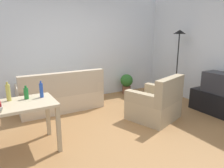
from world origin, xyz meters
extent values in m
cube|color=#9E7042|center=(0.00, 0.00, -0.01)|extent=(5.20, 4.40, 0.02)
cube|color=silver|center=(0.00, 2.20, 1.35)|extent=(5.20, 0.10, 2.70)
cube|color=silver|center=(2.60, 0.00, 1.35)|extent=(0.10, 4.40, 2.70)
cube|color=beige|center=(-0.63, 1.65, 0.20)|extent=(1.85, 0.84, 0.40)
cube|color=#C0AD91|center=(-0.63, 1.31, 0.66)|extent=(1.85, 0.16, 0.52)
cube|color=#C8B597|center=(0.21, 1.65, 0.51)|extent=(0.16, 0.84, 0.22)
cube|color=#C8B597|center=(-1.48, 1.65, 0.51)|extent=(0.16, 0.84, 0.22)
cube|color=black|center=(2.25, -0.37, 0.24)|extent=(0.44, 1.10, 0.48)
cube|color=#2D2D33|center=(2.25, -0.37, 0.70)|extent=(0.40, 0.60, 0.44)
cylinder|color=black|center=(2.25, 0.83, 0.01)|extent=(0.26, 0.26, 0.03)
cylinder|color=black|center=(2.25, 0.83, 0.87)|extent=(0.03, 0.03, 1.68)
cone|color=black|center=(2.25, 0.83, 1.76)|extent=(0.32, 0.32, 0.10)
cube|color=#C6B28E|center=(-1.75, 0.15, 0.74)|extent=(1.21, 0.73, 0.04)
cube|color=tan|center=(-1.18, -0.15, 0.36)|extent=(0.06, 0.06, 0.72)
cube|color=tan|center=(-1.20, 0.47, 0.36)|extent=(0.06, 0.06, 0.72)
cylinder|color=brown|center=(1.39, 1.90, 0.11)|extent=(0.24, 0.24, 0.22)
sphere|color=#2D6B28|center=(1.39, 1.90, 0.39)|extent=(0.36, 0.36, 0.36)
cube|color=tan|center=(0.87, 0.12, 0.20)|extent=(1.12, 1.08, 0.40)
cube|color=tan|center=(0.98, -0.20, 0.66)|extent=(0.90, 0.44, 0.52)
cube|color=tan|center=(1.22, 0.24, 0.51)|extent=(0.42, 0.85, 0.22)
cube|color=tan|center=(0.52, 0.00, 0.51)|extent=(0.42, 0.85, 0.22)
cylinder|color=#BCB24C|center=(-1.77, 0.34, 0.88)|extent=(0.06, 0.06, 0.25)
cylinder|color=#BCB24C|center=(-1.77, 0.34, 1.03)|extent=(0.03, 0.03, 0.04)
cylinder|color=#1E722D|center=(-1.53, 0.30, 0.85)|extent=(0.07, 0.07, 0.17)
cylinder|color=#1E722D|center=(-1.53, 0.30, 0.95)|extent=(0.03, 0.03, 0.04)
cylinder|color=#2347A3|center=(-1.31, 0.27, 0.87)|extent=(0.06, 0.06, 0.23)
cylinder|color=#2347A3|center=(-1.31, 0.27, 1.01)|extent=(0.03, 0.03, 0.04)
camera|label=1|loc=(-1.90, -2.99, 1.76)|focal=33.36mm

